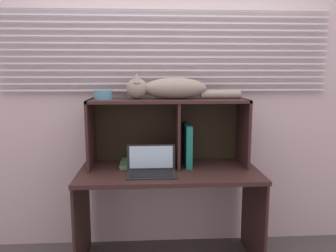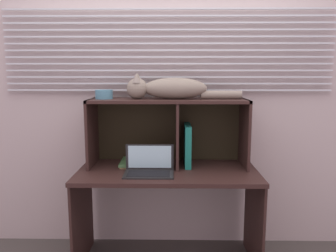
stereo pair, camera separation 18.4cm
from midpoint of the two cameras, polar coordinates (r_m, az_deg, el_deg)
name	(u,v)px [view 1 (the left image)]	position (r m, az deg, el deg)	size (l,w,h in m)	color
back_panel_with_blinds	(166,94)	(2.72, -2.22, 5.45)	(4.40, 0.08, 2.50)	beige
desk	(169,189)	(2.51, -1.96, -10.71)	(1.31, 0.63, 0.73)	#341F1B
hutch_shelf_unit	(169,120)	(2.55, -1.90, 1.00)	(1.17, 0.36, 0.51)	#341F1B
cat	(169,88)	(2.49, -1.95, 6.41)	(0.85, 0.18, 0.19)	gray
laptop	(151,168)	(2.37, -5.09, -7.18)	(0.34, 0.22, 0.19)	black
binder_upright	(187,145)	(2.56, 1.28, -3.23)	(0.05, 0.26, 0.31)	#197765
book_stack	(131,163)	(2.59, -8.31, -6.34)	(0.16, 0.27, 0.04)	tan
small_basket	(103,95)	(2.53, -13.03, 5.21)	(0.13, 0.13, 0.07)	teal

